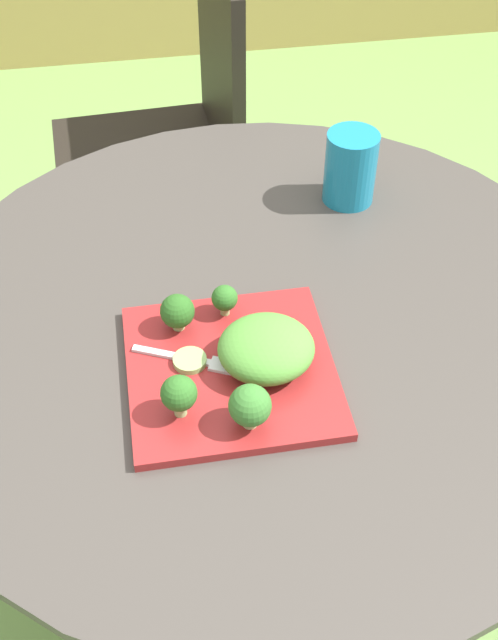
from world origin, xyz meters
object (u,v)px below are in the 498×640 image
at_px(salad_plate, 231,370).
at_px(patio_chair, 178,123).
at_px(fork, 198,361).
at_px(drinking_glass, 350,171).

bearing_deg(salad_plate, patio_chair, 88.84).
relative_size(salad_plate, fork, 1.87).
xyz_separation_m(patio_chair, salad_plate, (-0.02, -1.01, 0.22)).
bearing_deg(drinking_glass, patio_chair, 109.89).
xyz_separation_m(patio_chair, fork, (-0.06, -1.00, 0.23)).
distance_m(patio_chair, fork, 1.02).
xyz_separation_m(salad_plate, drinking_glass, (0.26, 0.36, 0.05)).
height_order(drinking_glass, fork, drinking_glass).
xyz_separation_m(patio_chair, drinking_glass, (0.24, -0.65, 0.26)).
bearing_deg(fork, salad_plate, -20.03).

